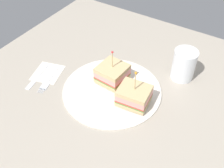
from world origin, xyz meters
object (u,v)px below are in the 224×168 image
Objects in this scene: sandwich_half_front at (112,73)px; drink_glass at (184,66)px; sandwich_half_back at (134,95)px; knife at (37,78)px; napkin at (48,73)px; fork at (47,82)px; plate at (112,90)px.

drink_glass is (-13.77, 17.19, 0.78)cm from sandwich_half_front.
sandwich_half_back reaches higher than knife.
napkin is 0.75× the size of knife.
fork is (6.39, -26.96, -3.26)cm from sandwich_half_back.
drink_glass is 0.78× the size of knife.
knife is (3.79, -1.24, 0.10)cm from napkin.
plate is at bearing 30.73° from sandwich_half_front.
fork is at bearing 40.28° from napkin.
sandwich_half_back is 1.15× the size of drink_glass.
napkin is at bearing -69.49° from sandwich_half_front.
drink_glass reaches higher than plate.
fork is (3.47, 2.94, 0.10)cm from napkin.
plate is at bearing -41.44° from drink_glass.
sandwich_half_back is 1.19× the size of napkin.
plate reaches higher than fork.
drink_glass is 42.36cm from fork.
napkin is at bearing -84.44° from sandwich_half_back.
sandwich_half_back reaches higher than napkin.
fork is (10.93, -16.98, -3.35)cm from sandwich_half_front.
sandwich_half_back is 30.23cm from napkin.
sandwich_half_back is at bearing 103.33° from fork.
sandwich_half_front is 1.12× the size of drink_glass.
plate is 2.30× the size of fork.
sandwich_half_front is at bearing -114.46° from sandwich_half_back.
napkin is 3.99cm from knife.
fork is 1.02× the size of knife.
sandwich_half_front is 22.04cm from drink_glass.
drink_glass is (-17.18, 15.17, 3.85)cm from plate.
drink_glass reaches higher than knife.
drink_glass is at bearing 158.50° from sandwich_half_back.
fork is (7.52, -19.01, -0.27)cm from plate.
napkin is at bearing -60.24° from drink_glass.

